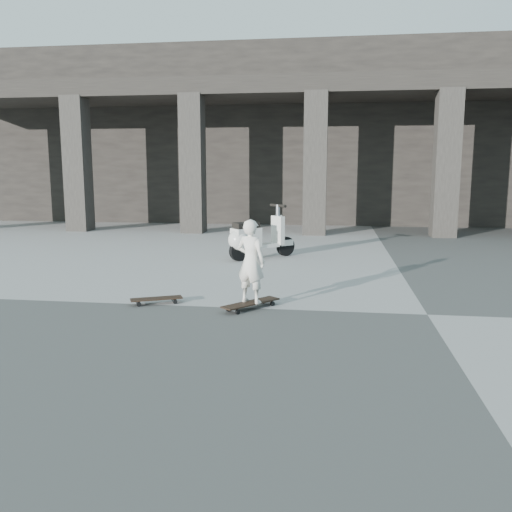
# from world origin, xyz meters

# --- Properties ---
(ground) EXTENTS (90.00, 90.00, 0.00)m
(ground) POSITION_xyz_m (0.00, 0.00, 0.00)
(ground) COLOR #454543
(ground) RESTS_ON ground
(colonnade) EXTENTS (28.00, 8.82, 6.00)m
(colonnade) POSITION_xyz_m (-0.00, 13.77, 3.03)
(colonnade) COLOR black
(colonnade) RESTS_ON ground
(longboard) EXTENTS (0.74, 0.84, 0.09)m
(longboard) POSITION_xyz_m (-2.34, -0.03, 0.07)
(longboard) COLOR black
(longboard) RESTS_ON ground
(skateboard_spare) EXTENTS (0.73, 0.47, 0.09)m
(skateboard_spare) POSITION_xyz_m (-3.70, 0.05, 0.07)
(skateboard_spare) COLOR black
(skateboard_spare) RESTS_ON ground
(child) EXTENTS (0.49, 0.41, 1.14)m
(child) POSITION_xyz_m (-2.34, -0.03, 0.66)
(child) COLOR silver
(child) RESTS_ON longboard
(scooter) EXTENTS (1.31, 1.20, 1.14)m
(scooter) POSITION_xyz_m (-2.93, 3.95, 0.45)
(scooter) COLOR black
(scooter) RESTS_ON ground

